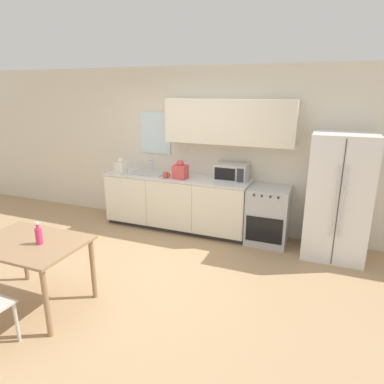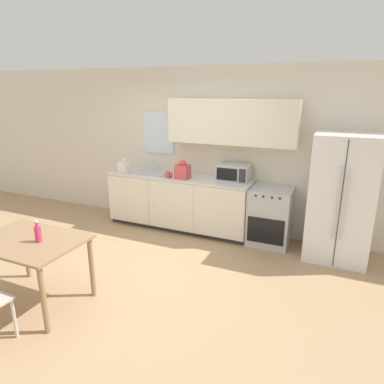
{
  "view_description": "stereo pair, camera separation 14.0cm",
  "coord_description": "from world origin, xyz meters",
  "px_view_note": "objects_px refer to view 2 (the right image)",
  "views": [
    {
      "loc": [
        2.11,
        -3.47,
        2.33
      ],
      "look_at": [
        0.52,
        0.48,
        1.05
      ],
      "focal_mm": 32.0,
      "sensor_mm": 36.0,
      "label": 1
    },
    {
      "loc": [
        2.24,
        -3.41,
        2.33
      ],
      "look_at": [
        0.52,
        0.48,
        1.05
      ],
      "focal_mm": 32.0,
      "sensor_mm": 36.0,
      "label": 2
    }
  ],
  "objects_px": {
    "oven_range": "(270,216)",
    "refrigerator": "(341,198)",
    "drink_bottle": "(38,233)",
    "coffee_mug": "(168,175)",
    "microwave": "(234,172)",
    "dining_table": "(30,248)"
  },
  "relations": [
    {
      "from": "oven_range",
      "to": "refrigerator",
      "type": "distance_m",
      "value": 1.06
    },
    {
      "from": "refrigerator",
      "to": "drink_bottle",
      "type": "xyz_separation_m",
      "value": [
        -2.92,
        -2.55,
        -0.03
      ]
    },
    {
      "from": "oven_range",
      "to": "coffee_mug",
      "type": "bearing_deg",
      "value": -173.2
    },
    {
      "from": "oven_range",
      "to": "microwave",
      "type": "relative_size",
      "value": 1.73
    },
    {
      "from": "microwave",
      "to": "drink_bottle",
      "type": "distance_m",
      "value": 3.03
    },
    {
      "from": "oven_range",
      "to": "drink_bottle",
      "type": "relative_size",
      "value": 3.71
    },
    {
      "from": "dining_table",
      "to": "drink_bottle",
      "type": "bearing_deg",
      "value": 2.76
    },
    {
      "from": "refrigerator",
      "to": "coffee_mug",
      "type": "distance_m",
      "value": 2.63
    },
    {
      "from": "oven_range",
      "to": "dining_table",
      "type": "relative_size",
      "value": 0.77
    },
    {
      "from": "oven_range",
      "to": "drink_bottle",
      "type": "distance_m",
      "value": 3.3
    },
    {
      "from": "drink_bottle",
      "to": "refrigerator",
      "type": "bearing_deg",
      "value": 41.17
    },
    {
      "from": "coffee_mug",
      "to": "drink_bottle",
      "type": "relative_size",
      "value": 0.49
    },
    {
      "from": "oven_range",
      "to": "drink_bottle",
      "type": "height_order",
      "value": "drink_bottle"
    },
    {
      "from": "oven_range",
      "to": "microwave",
      "type": "xyz_separation_m",
      "value": [
        -0.63,
        0.09,
        0.62
      ]
    },
    {
      "from": "oven_range",
      "to": "coffee_mug",
      "type": "xyz_separation_m",
      "value": [
        -1.66,
        -0.2,
        0.54
      ]
    },
    {
      "from": "oven_range",
      "to": "drink_bottle",
      "type": "xyz_separation_m",
      "value": [
        -1.95,
        -2.63,
        0.42
      ]
    },
    {
      "from": "microwave",
      "to": "drink_bottle",
      "type": "xyz_separation_m",
      "value": [
        -1.32,
        -2.72,
        -0.2
      ]
    },
    {
      "from": "oven_range",
      "to": "dining_table",
      "type": "xyz_separation_m",
      "value": [
        -2.1,
        -2.63,
        0.21
      ]
    },
    {
      "from": "refrigerator",
      "to": "coffee_mug",
      "type": "relative_size",
      "value": 15.09
    },
    {
      "from": "refrigerator",
      "to": "dining_table",
      "type": "relative_size",
      "value": 1.52
    },
    {
      "from": "refrigerator",
      "to": "coffee_mug",
      "type": "xyz_separation_m",
      "value": [
        -2.63,
        -0.12,
        0.1
      ]
    },
    {
      "from": "refrigerator",
      "to": "drink_bottle",
      "type": "relative_size",
      "value": 7.36
    }
  ]
}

